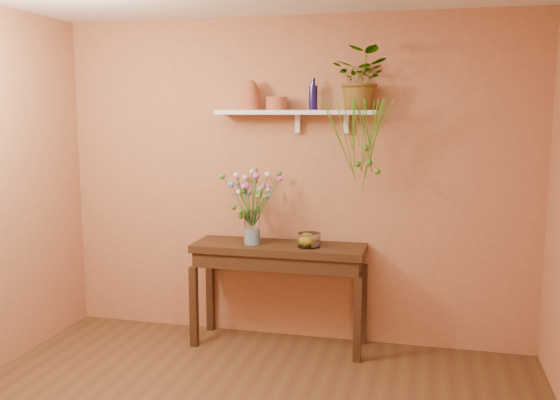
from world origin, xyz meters
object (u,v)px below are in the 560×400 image
object	(u,v)px
spider_plant	(362,79)
glass_vase	(252,230)
sideboard	(279,259)
glass_bowl	(309,240)
bouquet	(250,190)
terracotta_jug	(251,96)
blue_bottle	(313,97)

from	to	relation	value
spider_plant	glass_vase	xyz separation A→B (m)	(-0.86, -0.14, -1.21)
sideboard	glass_bowl	distance (m)	0.31
bouquet	terracotta_jug	bearing A→B (deg)	101.91
terracotta_jug	glass_vase	bearing A→B (deg)	-72.05
glass_vase	bouquet	world-z (taller)	bouquet
glass_vase	bouquet	bearing A→B (deg)	166.13
glass_vase	spider_plant	bearing A→B (deg)	9.55
blue_bottle	bouquet	distance (m)	0.90
sideboard	terracotta_jug	world-z (taller)	terracotta_jug
blue_bottle	spider_plant	xyz separation A→B (m)	(0.39, -0.04, 0.14)
sideboard	glass_vase	size ratio (longest dim) A/B	5.06
bouquet	glass_bowl	world-z (taller)	bouquet
sideboard	glass_vase	bearing A→B (deg)	-167.98
blue_bottle	glass_bowl	bearing A→B (deg)	-87.98
sideboard	spider_plant	bearing A→B (deg)	8.71
sideboard	glass_bowl	xyz separation A→B (m)	(0.25, -0.03, 0.17)
bouquet	glass_bowl	distance (m)	0.63
glass_vase	bouquet	distance (m)	0.33
glass_vase	glass_bowl	bearing A→B (deg)	2.42
bouquet	glass_bowl	bearing A→B (deg)	1.77
sideboard	spider_plant	size ratio (longest dim) A/B	2.92
spider_plant	glass_bowl	size ratio (longest dim) A/B	2.60
spider_plant	glass_vase	world-z (taller)	spider_plant
spider_plant	sideboard	bearing A→B (deg)	-171.29
sideboard	blue_bottle	world-z (taller)	blue_bottle
terracotta_jug	glass_bowl	xyz separation A→B (m)	(0.52, -0.14, -1.15)
sideboard	glass_bowl	size ratio (longest dim) A/B	7.61
terracotta_jug	blue_bottle	distance (m)	0.52
sideboard	bouquet	distance (m)	0.62
terracotta_jug	glass_bowl	distance (m)	1.27
spider_plant	bouquet	world-z (taller)	spider_plant
sideboard	blue_bottle	bearing A→B (deg)	29.94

